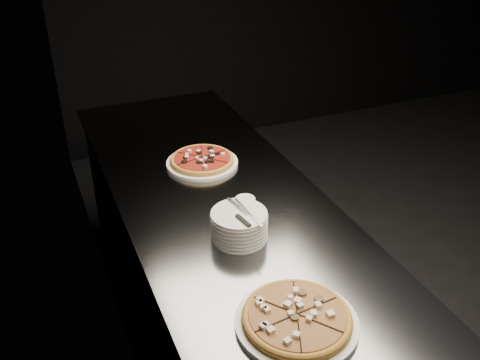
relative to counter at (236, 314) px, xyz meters
name	(u,v)px	position (x,y,z in m)	size (l,w,h in m)	color
wall_left	(115,106)	(-0.37, 0.00, 0.94)	(0.02, 5.00, 2.80)	black
counter	(236,314)	(0.00, 0.00, 0.00)	(0.74, 2.44, 0.92)	slate
pizza_mushroom	(297,319)	(-0.05, -0.54, 0.48)	(0.33, 0.33, 0.04)	white
pizza_tomato	(202,161)	(0.02, 0.42, 0.48)	(0.32, 0.32, 0.03)	white
plate_stack	(239,225)	(-0.04, -0.11, 0.51)	(0.19, 0.19, 0.10)	white
cutlery	(243,214)	(-0.03, -0.13, 0.56)	(0.07, 0.20, 0.01)	silver
ramekin	(245,206)	(0.04, 0.01, 0.49)	(0.07, 0.07, 0.06)	white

